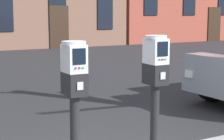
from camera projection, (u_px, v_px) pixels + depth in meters
name	position (u px, v px, depth m)	size (l,w,h in m)	color
parking_meter_near_kerb	(74.00, 88.00, 3.51)	(0.22, 0.25, 1.36)	black
parking_meter_twin_adjacent	(155.00, 78.00, 3.93)	(0.22, 0.25, 1.39)	black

